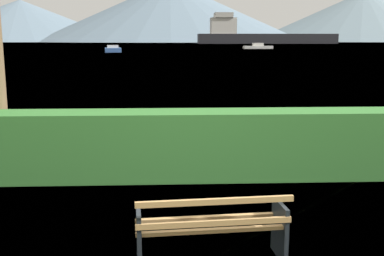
% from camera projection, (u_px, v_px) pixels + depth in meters
% --- Properties ---
extents(water_surface, '(620.00, 620.00, 0.00)m').
position_uv_depth(water_surface, '(171.00, 44.00, 307.00)').
color(water_surface, '#6B8EA3').
rests_on(water_surface, ground_plane).
extents(park_bench, '(1.78, 0.71, 0.87)m').
position_uv_depth(park_bench, '(211.00, 228.00, 5.36)').
color(park_bench, tan).
rests_on(park_bench, ground_plane).
extents(hedge_row, '(8.30, 0.86, 1.26)m').
position_uv_depth(hedge_row, '(195.00, 145.00, 8.69)').
color(hedge_row, '#387A33').
rests_on(hedge_row, ground_plane).
extents(cargo_ship_large, '(89.71, 13.53, 19.47)m').
position_uv_depth(cargo_ship_large, '(256.00, 35.00, 300.68)').
color(cargo_ship_large, '#232328').
rests_on(cargo_ship_large, water_surface).
extents(fishing_boat_near, '(4.45, 9.08, 1.43)m').
position_uv_depth(fishing_boat_near, '(113.00, 49.00, 97.81)').
color(fishing_boat_near, '#335693').
rests_on(fishing_boat_near, water_surface).
extents(sailboat_mid, '(8.31, 2.71, 1.66)m').
position_uv_depth(sailboat_mid, '(258.00, 47.00, 133.08)').
color(sailboat_mid, silver).
rests_on(sailboat_mid, water_surface).
extents(distant_hills, '(711.42, 332.35, 70.74)m').
position_uv_depth(distant_hills, '(198.00, 16.00, 576.51)').
color(distant_hills, slate).
rests_on(distant_hills, ground_plane).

